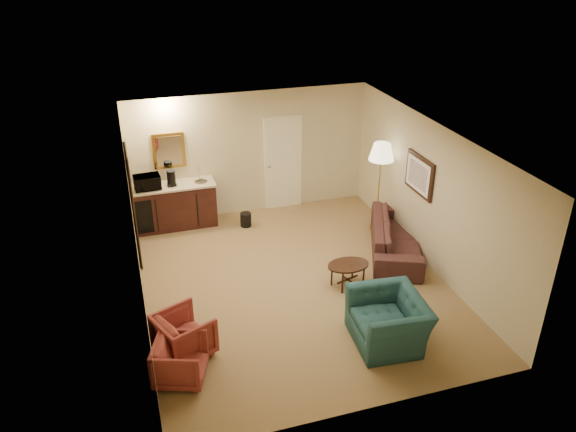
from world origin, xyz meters
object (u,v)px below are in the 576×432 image
Objects in this scene: sofa at (397,231)px; floor_lamp at (379,187)px; rose_chair_far at (180,359)px; coffee_table at (348,274)px; teal_armchair at (389,313)px; microwave at (147,181)px; waste_bin at (246,220)px; rose_chair_near at (184,333)px; coffee_maker at (171,178)px; wetbar_cabinet at (175,206)px.

sofa is 1.20× the size of floor_lamp.
rose_chair_far is 0.94× the size of coffee_table.
teal_armchair is at bearing -90.35° from coffee_table.
waste_bin is at bearing -15.92° from microwave.
rose_chair_near is 2.27× the size of coffee_maker.
coffee_maker reaches higher than wetbar_cabinet.
coffee_table is 0.39× the size of floor_lamp.
teal_armchair reaches higher than waste_bin.
sofa is 6.91× the size of coffee_maker.
wetbar_cabinet is at bearing 65.23° from coffee_maker.
sofa is 4.42× the size of microwave.
coffee_maker is at bearing -28.06° from rose_chair_near.
sofa is 3.09× the size of coffee_table.
wetbar_cabinet is 3.27× the size of microwave.
teal_armchair is at bearing 174.17° from sofa.
wetbar_cabinet is 0.81m from microwave.
teal_armchair is 1.54× the size of rose_chair_near.
floor_lamp reaches higher than coffee_table.
coffee_table is 2.24× the size of coffee_maker.
floor_lamp is at bearing 52.08° from coffee_table.
waste_bin is 0.57× the size of microwave.
floor_lamp is at bearing 161.66° from teal_armchair.
sofa is at bearing -31.98° from microwave.
teal_armchair is at bearing -72.58° from rose_chair_far.
rose_chair_near reaches higher than waste_bin.
coffee_table is at bearing -127.92° from floor_lamp.
microwave is (-3.00, 4.52, 0.60)m from teal_armchair.
wetbar_cabinet reaches higher than coffee_table.
sofa is at bearing -37.08° from waste_bin.
teal_armchair is 4.32m from waste_bin.
wetbar_cabinet is 2.25× the size of rose_chair_near.
wetbar_cabinet is 0.89× the size of floor_lamp.
sofa is at bearing 154.75° from teal_armchair.
microwave is at bearing -174.22° from wetbar_cabinet.
teal_armchair is at bearing -74.50° from waste_bin.
microwave is at bearing 19.21° from rose_chair_far.
wetbar_cabinet is at bearing 129.57° from coffee_table.
floor_lamp is 2.77m from waste_bin.
rose_chair_far is 3.34m from coffee_table.
sofa is at bearing -90.78° from rose_chair_near.
floor_lamp is 6.49× the size of waste_bin.
rose_chair_near is at bearing -92.87° from microwave.
coffee_table is (-1.29, -0.77, -0.23)m from sofa.
rose_chair_far is 5.41m from floor_lamp.
floor_lamp is (4.35, 3.16, 0.59)m from rose_chair_far.
teal_armchair reaches higher than rose_chair_near.
floor_lamp reaches higher than wetbar_cabinet.
teal_armchair reaches higher than wetbar_cabinet.
waste_bin is at bearing -160.32° from teal_armchair.
sofa is at bearing -13.92° from coffee_maker.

